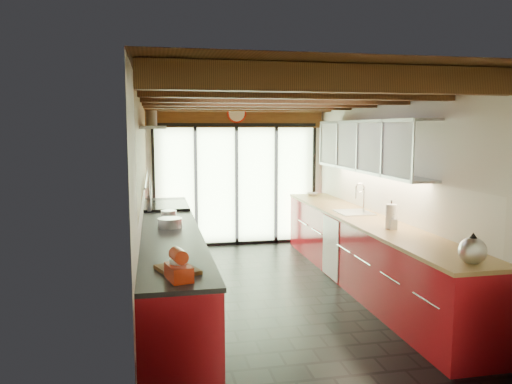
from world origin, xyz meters
TOP-DOWN VIEW (x-y plane):
  - ground at (0.00, 0.00)m, footprint 5.50×5.50m
  - room_shell at (0.00, 0.00)m, footprint 5.50×5.50m
  - ceiling_beams at (-0.00, 0.38)m, footprint 3.14×5.06m
  - glass_door at (0.00, 2.69)m, footprint 2.95×0.10m
  - left_counter at (-1.28, 0.00)m, footprint 0.68×5.00m
  - range_stove at (-1.28, 1.45)m, footprint 0.66×0.90m
  - right_counter at (1.27, 0.00)m, footprint 0.68×5.00m
  - sink_assembly at (1.29, 0.40)m, footprint 0.45×0.52m
  - upper_cabinets_right at (1.43, 0.30)m, footprint 0.34×3.00m
  - left_wall_fixtures at (-1.47, 0.18)m, footprint 0.28×2.60m
  - stand_mixer at (-1.27, -2.22)m, footprint 0.22×0.31m
  - pot_large at (-1.27, 0.37)m, footprint 0.23×0.23m
  - pot_small at (-1.27, -0.12)m, footprint 0.31×0.31m
  - cutting_board at (-1.27, -2.00)m, footprint 0.39×0.45m
  - kettle at (1.27, -2.25)m, footprint 0.28×0.32m
  - paper_towel at (1.27, -0.72)m, footprint 0.13×0.13m
  - soap_bottle at (1.27, -0.77)m, footprint 0.09×0.10m
  - bowl at (1.27, 2.25)m, footprint 0.25×0.25m

SIDE VIEW (x-z plane):
  - ground at x=0.00m, z-range 0.00..0.00m
  - right_counter at x=1.27m, z-range 0.00..0.92m
  - left_counter at x=-1.28m, z-range 0.00..0.92m
  - range_stove at x=-1.28m, z-range -0.01..0.96m
  - cutting_board at x=-1.27m, z-range 0.92..0.95m
  - bowl at x=1.27m, z-range 0.92..0.97m
  - sink_assembly at x=1.29m, z-range 0.75..1.17m
  - pot_small at x=-1.27m, z-range 0.92..1.03m
  - pot_large at x=-1.27m, z-range 0.92..1.05m
  - soap_bottle at x=1.27m, z-range 0.92..1.11m
  - stand_mixer at x=-1.27m, z-range 0.89..1.15m
  - kettle at x=1.27m, z-range 0.90..1.19m
  - paper_towel at x=1.27m, z-range 0.89..1.23m
  - room_shell at x=0.00m, z-range -1.10..4.40m
  - glass_door at x=0.00m, z-range 0.21..3.11m
  - left_wall_fixtures at x=-1.47m, z-range 1.37..2.32m
  - upper_cabinets_right at x=1.43m, z-range 0.35..3.35m
  - ceiling_beams at x=0.00m, z-range 0.01..4.91m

